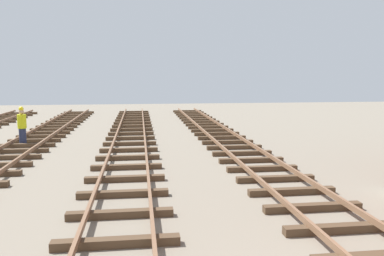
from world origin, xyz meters
The scene contains 1 object.
track_worker_foreground centered at (-8.31, 15.71, 0.93)m, with size 0.40×0.40×1.87m.
Camera 1 is at (-2.85, -3.48, 3.36)m, focal length 37.01 mm.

